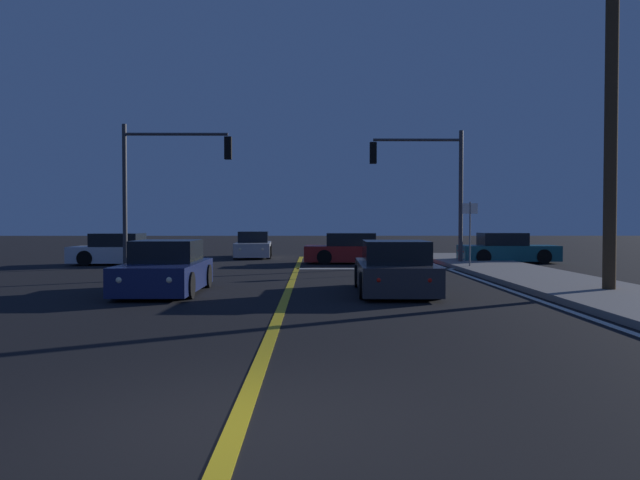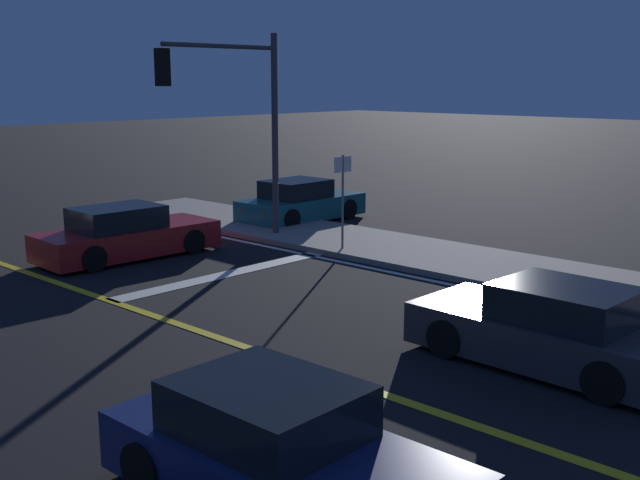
# 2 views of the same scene
# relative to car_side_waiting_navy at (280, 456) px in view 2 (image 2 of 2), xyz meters

# --- Properties ---
(lane_line_center) EXTENTS (0.20, 34.51, 0.01)m
(lane_line_center) POSITION_rel_car_side_waiting_navy_xyz_m (3.13, -0.47, -0.58)
(lane_line_center) COLOR gold
(lane_line_center) RESTS_ON ground
(stop_bar) EXTENTS (6.10, 0.50, 0.01)m
(stop_bar) POSITION_rel_car_side_waiting_navy_xyz_m (6.17, 8.18, -0.58)
(stop_bar) COLOR silver
(stop_bar) RESTS_ON ground
(car_side_waiting_navy) EXTENTS (1.93, 4.21, 1.34)m
(car_side_waiting_navy) POSITION_rel_car_side_waiting_navy_xyz_m (0.00, 0.00, 0.00)
(car_side_waiting_navy) COLOR navy
(car_side_waiting_navy) RESTS_ON ground
(car_parked_curb_charcoal) EXTENTS (2.01, 4.42, 1.34)m
(car_parked_curb_charcoal) POSITION_rel_car_side_waiting_navy_xyz_m (5.86, -0.12, 0.00)
(car_parked_curb_charcoal) COLOR #2D2D33
(car_parked_curb_charcoal) RESTS_ON ground
(car_distant_tail_teal) EXTENTS (4.29, 1.91, 1.34)m
(car_distant_tail_teal) POSITION_rel_car_side_waiting_navy_xyz_m (12.41, 11.84, 0.00)
(car_distant_tail_teal) COLOR #195960
(car_distant_tail_teal) RESTS_ON ground
(car_mid_block_red) EXTENTS (4.69, 1.98, 1.34)m
(car_mid_block_red) POSITION_rel_car_side_waiting_navy_xyz_m (5.63, 11.41, 0.00)
(car_mid_block_red) COLOR maroon
(car_mid_block_red) RESTS_ON ground
(traffic_signal_near_right) EXTENTS (3.96, 0.28, 5.69)m
(traffic_signal_near_right) POSITION_rel_car_side_waiting_navy_xyz_m (8.61, 10.48, 3.22)
(traffic_signal_near_right) COLOR #38383D
(traffic_signal_near_right) RESTS_ON ground
(street_sign_corner) EXTENTS (0.56, 0.10, 2.58)m
(street_sign_corner) POSITION_rel_car_side_waiting_navy_xyz_m (9.72, 7.68, 1.15)
(street_sign_corner) COLOR slate
(street_sign_corner) RESTS_ON ground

